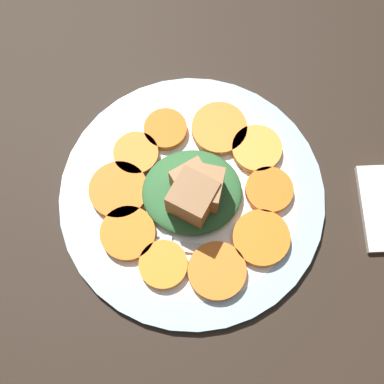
% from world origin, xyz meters
% --- Properties ---
extents(table_slab, '(1.20, 1.20, 0.02)m').
position_xyz_m(table_slab, '(0.00, 0.00, 0.01)').
color(table_slab, black).
rests_on(table_slab, ground).
extents(plate, '(0.30, 0.30, 0.01)m').
position_xyz_m(plate, '(0.00, 0.00, 0.03)').
color(plate, '#99B7D1').
rests_on(plate, table_slab).
extents(carrot_slice_0, '(0.05, 0.05, 0.01)m').
position_xyz_m(carrot_slice_0, '(-0.03, -0.08, 0.04)').
color(carrot_slice_0, orange).
rests_on(carrot_slice_0, plate).
extents(carrot_slice_1, '(0.06, 0.06, 0.01)m').
position_xyz_m(carrot_slice_1, '(0.02, -0.09, 0.04)').
color(carrot_slice_1, orange).
rests_on(carrot_slice_1, plate).
extents(carrot_slice_2, '(0.06, 0.06, 0.01)m').
position_xyz_m(carrot_slice_2, '(0.07, -0.05, 0.04)').
color(carrot_slice_2, orange).
rests_on(carrot_slice_2, plate).
extents(carrot_slice_3, '(0.05, 0.05, 0.01)m').
position_xyz_m(carrot_slice_3, '(0.09, -0.00, 0.04)').
color(carrot_slice_3, orange).
rests_on(carrot_slice_3, plate).
extents(carrot_slice_4, '(0.06, 0.06, 0.01)m').
position_xyz_m(carrot_slice_4, '(0.08, 0.05, 0.04)').
color(carrot_slice_4, orange).
rests_on(carrot_slice_4, plate).
extents(carrot_slice_5, '(0.06, 0.06, 0.01)m').
position_xyz_m(carrot_slice_5, '(0.04, 0.08, 0.04)').
color(carrot_slice_5, orange).
rests_on(carrot_slice_5, plate).
extents(carrot_slice_6, '(0.05, 0.05, 0.01)m').
position_xyz_m(carrot_slice_6, '(-0.03, 0.08, 0.04)').
color(carrot_slice_6, '#D66014').
rests_on(carrot_slice_6, plate).
extents(carrot_slice_7, '(0.05, 0.05, 0.01)m').
position_xyz_m(carrot_slice_7, '(-0.06, 0.05, 0.04)').
color(carrot_slice_7, orange).
rests_on(carrot_slice_7, plate).
extents(carrot_slice_8, '(0.07, 0.07, 0.01)m').
position_xyz_m(carrot_slice_8, '(-0.08, 0.01, 0.04)').
color(carrot_slice_8, orange).
rests_on(carrot_slice_8, plate).
extents(carrot_slice_9, '(0.06, 0.06, 0.01)m').
position_xyz_m(carrot_slice_9, '(-0.07, -0.04, 0.04)').
color(carrot_slice_9, orange).
rests_on(carrot_slice_9, plate).
extents(center_pile, '(0.11, 0.10, 0.06)m').
position_xyz_m(center_pile, '(0.00, -0.00, 0.05)').
color(center_pile, '#2D6033').
rests_on(center_pile, plate).
extents(fork, '(0.17, 0.04, 0.00)m').
position_xyz_m(fork, '(-0.00, -0.06, 0.03)').
color(fork, '#B2B2B7').
rests_on(fork, plate).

